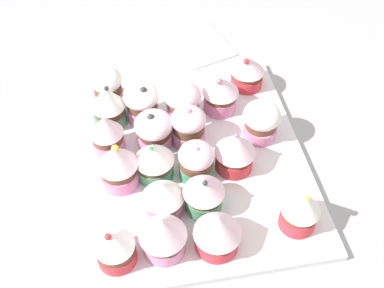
% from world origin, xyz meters
% --- Properties ---
extents(ground_plane, '(1.80, 1.80, 0.03)m').
position_xyz_m(ground_plane, '(0.00, 0.00, -0.01)').
color(ground_plane, '#9E9EA3').
extents(baking_tray, '(0.42, 0.36, 0.01)m').
position_xyz_m(baking_tray, '(0.00, 0.00, 0.01)').
color(baking_tray, silver).
rests_on(baking_tray, ground_plane).
extents(cupcake_0, '(0.05, 0.05, 0.07)m').
position_xyz_m(cupcake_0, '(-0.15, -0.13, 0.05)').
color(cupcake_0, pink).
rests_on(cupcake_0, baking_tray).
extents(cupcake_1, '(0.06, 0.06, 0.08)m').
position_xyz_m(cupcake_1, '(-0.10, -0.13, 0.05)').
color(cupcake_1, '#4C9E6B').
rests_on(cupcake_1, baking_tray).
extents(cupcake_2, '(0.05, 0.05, 0.08)m').
position_xyz_m(cupcake_2, '(-0.04, -0.13, 0.05)').
color(cupcake_2, pink).
rests_on(cupcake_2, baking_tray).
extents(cupcake_3, '(0.06, 0.06, 0.08)m').
position_xyz_m(cupcake_3, '(0.03, -0.12, 0.05)').
color(cupcake_3, pink).
rests_on(cupcake_3, baking_tray).
extents(cupcake_4, '(0.05, 0.05, 0.07)m').
position_xyz_m(cupcake_4, '(0.16, -0.13, 0.04)').
color(cupcake_4, '#D1333D').
rests_on(cupcake_4, baking_tray).
extents(cupcake_5, '(0.06, 0.06, 0.07)m').
position_xyz_m(cupcake_5, '(-0.10, -0.07, 0.05)').
color(cupcake_5, pink).
rests_on(cupcake_5, baking_tray).
extents(cupcake_6, '(0.06, 0.06, 0.07)m').
position_xyz_m(cupcake_6, '(-0.04, -0.06, 0.05)').
color(cupcake_6, pink).
rests_on(cupcake_6, baking_tray).
extents(cupcake_7, '(0.06, 0.06, 0.07)m').
position_xyz_m(cupcake_7, '(0.03, -0.06, 0.05)').
color(cupcake_7, '#4C9E6B').
rests_on(cupcake_7, baking_tray).
extents(cupcake_8, '(0.06, 0.06, 0.06)m').
position_xyz_m(cupcake_8, '(0.09, -0.06, 0.04)').
color(cupcake_8, pink).
rests_on(cupcake_8, baking_tray).
extents(cupcake_9, '(0.07, 0.07, 0.07)m').
position_xyz_m(cupcake_9, '(0.16, -0.07, 0.05)').
color(cupcake_9, pink).
rests_on(cupcake_9, baking_tray).
extents(cupcake_10, '(0.06, 0.06, 0.07)m').
position_xyz_m(cupcake_10, '(-0.09, -0.00, 0.05)').
color(cupcake_10, pink).
rests_on(cupcake_10, baking_tray).
extents(cupcake_11, '(0.06, 0.06, 0.07)m').
position_xyz_m(cupcake_11, '(-0.03, 0.00, 0.05)').
color(cupcake_11, pink).
rests_on(cupcake_11, baking_tray).
extents(cupcake_12, '(0.05, 0.05, 0.07)m').
position_xyz_m(cupcake_12, '(0.04, -0.00, 0.05)').
color(cupcake_12, '#4C9E6B').
rests_on(cupcake_12, baking_tray).
extents(cupcake_13, '(0.06, 0.06, 0.07)m').
position_xyz_m(cupcake_13, '(0.10, -0.00, 0.05)').
color(cupcake_13, '#4C9E6B').
rests_on(cupcake_13, baking_tray).
extents(cupcake_14, '(0.07, 0.07, 0.07)m').
position_xyz_m(cupcake_14, '(0.16, 0.01, 0.05)').
color(cupcake_14, '#D1333D').
rests_on(cupcake_14, baking_tray).
extents(cupcake_15, '(0.06, 0.06, 0.07)m').
position_xyz_m(cupcake_15, '(-0.10, 0.07, 0.05)').
color(cupcake_15, pink).
rests_on(cupcake_15, baking_tray).
extents(cupcake_16, '(0.06, 0.06, 0.08)m').
position_xyz_m(cupcake_16, '(0.03, 0.06, 0.05)').
color(cupcake_16, '#D1333D').
rests_on(cupcake_16, baking_tray).
extents(cupcake_17, '(0.06, 0.06, 0.07)m').
position_xyz_m(cupcake_17, '(-0.15, 0.13, 0.04)').
color(cupcake_17, '#D1333D').
rests_on(cupcake_17, baking_tray).
extents(cupcake_18, '(0.06, 0.06, 0.07)m').
position_xyz_m(cupcake_18, '(-0.03, 0.12, 0.05)').
color(cupcake_18, pink).
rests_on(cupcake_18, baking_tray).
extents(cupcake_19, '(0.06, 0.06, 0.08)m').
position_xyz_m(cupcake_19, '(0.15, 0.13, 0.05)').
color(cupcake_19, '#D1333D').
rests_on(cupcake_19, baking_tray).
extents(napkin, '(0.18, 0.14, 0.01)m').
position_xyz_m(napkin, '(-0.32, 0.07, 0.00)').
color(napkin, white).
rests_on(napkin, ground_plane).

